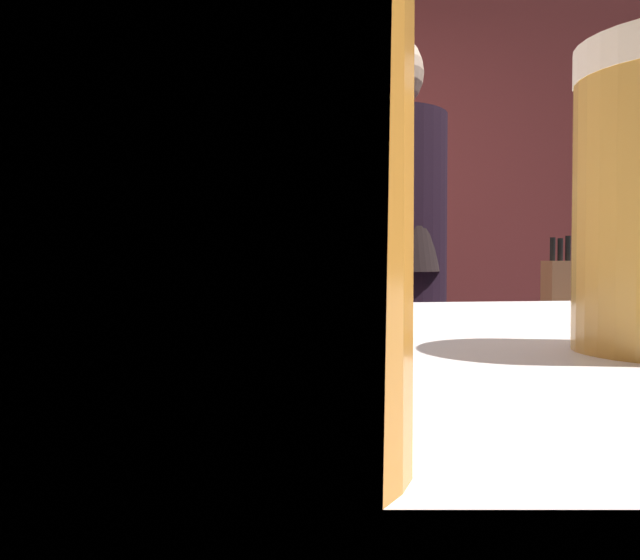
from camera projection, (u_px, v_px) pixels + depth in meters
The scene contains 10 objects.
wall_back at pixel (250, 212), 3.53m from camera, with size 5.20×0.10×2.70m, color brown.
prep_counter at pixel (373, 452), 2.18m from camera, with size 2.10×0.60×0.89m, color brown.
back_shelf at pixel (276, 359), 3.29m from camera, with size 0.77×0.36×1.17m, color #373C3A.
bartender at pixel (382, 303), 1.70m from camera, with size 0.50×0.56×1.68m.
knife_block at pixel (560, 288), 2.21m from camera, with size 0.10×0.08×0.29m.
mixing_bowl at pixel (161, 318), 1.98m from camera, with size 0.19×0.19×0.05m, color #CF5632.
chefs_knife at pixel (434, 320), 2.14m from camera, with size 0.24×0.03×0.01m, color silver.
pint_glass_far at pixel (196, 56), 0.12m from camera, with size 0.08×0.08×0.15m.
bottle_hot_sauce at pixel (216, 222), 3.21m from camera, with size 0.06×0.06×0.27m.
bottle_olive_oil at pixel (275, 226), 3.19m from camera, with size 0.07×0.07×0.21m.
Camera 1 is at (-0.15, -1.35, 1.09)m, focal length 36.40 mm.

